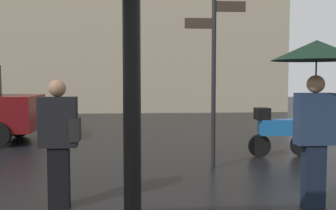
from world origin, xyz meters
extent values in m
cylinder|color=black|center=(-0.18, -0.63, 1.25)|extent=(0.09, 0.09, 2.51)
cube|color=black|center=(2.05, 1.98, 0.40)|extent=(0.26, 0.16, 0.79)
cube|color=#1E2D47|center=(2.05, 1.98, 1.11)|extent=(0.47, 0.21, 0.64)
sphere|color=#936B4C|center=(2.05, 1.98, 1.54)|extent=(0.22, 0.22, 0.22)
cylinder|color=black|center=(2.05, 1.98, 1.68)|extent=(0.02, 0.02, 0.30)
cone|color=black|center=(2.05, 1.98, 1.95)|extent=(1.10, 1.10, 0.25)
cube|color=black|center=(-1.11, 2.21, 0.38)|extent=(0.25, 0.16, 0.76)
cube|color=black|center=(-1.11, 2.21, 1.07)|extent=(0.46, 0.20, 0.62)
sphere|color=#936B4C|center=(-1.11, 2.21, 1.49)|extent=(0.21, 0.21, 0.21)
cube|color=black|center=(-0.91, 2.21, 0.98)|extent=(0.12, 0.24, 0.28)
cylinder|color=black|center=(3.26, 5.06, 0.23)|extent=(0.46, 0.09, 0.46)
cylinder|color=black|center=(2.36, 5.06, 0.23)|extent=(0.46, 0.09, 0.46)
cube|color=#195999|center=(2.81, 5.06, 0.61)|extent=(0.89, 0.32, 0.32)
cube|color=black|center=(2.41, 5.06, 0.89)|extent=(0.28, 0.28, 0.24)
cylinder|color=black|center=(3.21, 5.06, 0.96)|extent=(0.06, 0.06, 0.55)
cylinder|color=black|center=(-3.35, 8.29, 0.30)|extent=(0.61, 0.18, 0.61)
cylinder|color=black|center=(1.23, 4.20, 1.56)|extent=(0.08, 0.08, 3.12)
cube|color=#33281E|center=(1.51, 4.20, 2.87)|extent=(0.56, 0.04, 0.18)
cube|color=#33281E|center=(0.97, 4.20, 2.57)|extent=(0.52, 0.04, 0.18)
camera|label=1|loc=(-0.17, -2.62, 1.61)|focal=41.53mm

